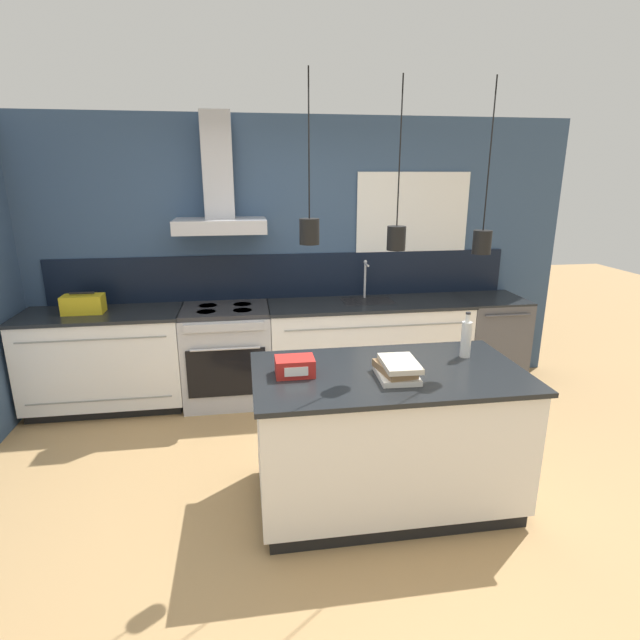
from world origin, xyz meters
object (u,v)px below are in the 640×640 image
object	(u,v)px
book_stack	(397,369)
red_supply_box	(295,366)
dishwasher	(488,341)
bottle_on_island	(466,338)
oven_range	(227,355)
yellow_toolbox	(83,304)

from	to	relation	value
book_stack	red_supply_box	xyz separation A→B (m)	(-0.60, 0.13, 0.00)
dishwasher	bottle_on_island	distance (m)	1.91
oven_range	book_stack	size ratio (longest dim) A/B	2.77
red_supply_box	yellow_toolbox	world-z (taller)	yellow_toolbox
book_stack	yellow_toolbox	distance (m)	2.90
dishwasher	book_stack	size ratio (longest dim) A/B	2.77
dishwasher	red_supply_box	size ratio (longest dim) A/B	3.89
oven_range	dishwasher	bearing A→B (deg)	0.09
book_stack	bottle_on_island	bearing A→B (deg)	26.31
oven_range	book_stack	bearing A→B (deg)	-59.31
dishwasher	bottle_on_island	bearing A→B (deg)	-122.56
red_supply_box	yellow_toolbox	xyz separation A→B (m)	(-1.68, 1.67, 0.03)
oven_range	yellow_toolbox	size ratio (longest dim) A/B	2.68
oven_range	yellow_toolbox	distance (m)	1.32
bottle_on_island	yellow_toolbox	size ratio (longest dim) A/B	0.90
oven_range	red_supply_box	size ratio (longest dim) A/B	3.89
book_stack	red_supply_box	size ratio (longest dim) A/B	1.40
book_stack	red_supply_box	world-z (taller)	red_supply_box
bottle_on_island	dishwasher	bearing A→B (deg)	57.44
red_supply_box	yellow_toolbox	distance (m)	2.37
book_stack	red_supply_box	distance (m)	0.61
oven_range	dishwasher	xyz separation A→B (m)	(2.60, 0.00, 0.00)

